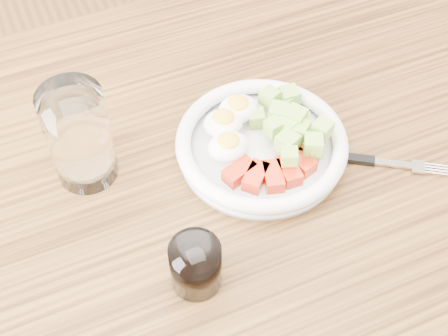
% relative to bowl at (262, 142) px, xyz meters
% --- Properties ---
extents(dining_table, '(1.50, 0.90, 0.77)m').
position_rel_bowl_xyz_m(dining_table, '(-0.06, -0.04, -0.12)').
color(dining_table, brown).
rests_on(dining_table, ground).
extents(bowl, '(0.25, 0.25, 0.06)m').
position_rel_bowl_xyz_m(bowl, '(0.00, 0.00, 0.00)').
color(bowl, white).
rests_on(bowl, dining_table).
extents(fork, '(0.18, 0.12, 0.01)m').
position_rel_bowl_xyz_m(fork, '(0.12, -0.07, -0.02)').
color(fork, black).
rests_on(fork, dining_table).
extents(water_glass, '(0.09, 0.09, 0.15)m').
position_rel_bowl_xyz_m(water_glass, '(-0.24, 0.07, 0.05)').
color(water_glass, white).
rests_on(water_glass, dining_table).
extents(coffee_glass, '(0.06, 0.06, 0.07)m').
position_rel_bowl_xyz_m(coffee_glass, '(-0.16, -0.16, 0.01)').
color(coffee_glass, white).
rests_on(coffee_glass, dining_table).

